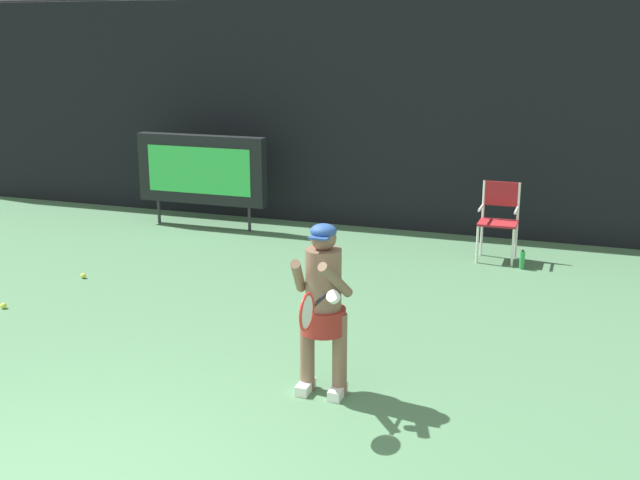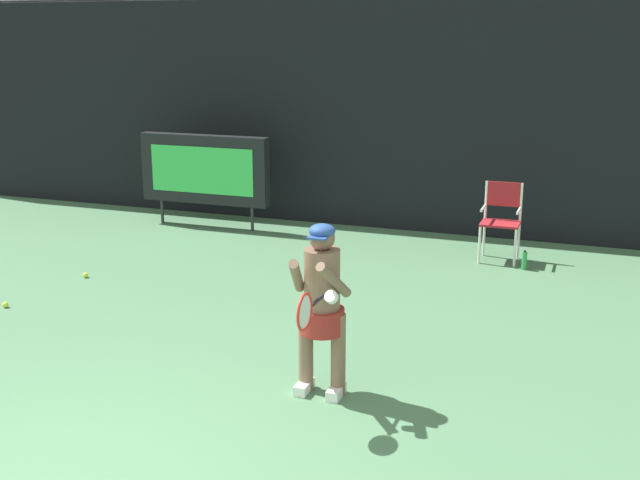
% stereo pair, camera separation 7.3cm
% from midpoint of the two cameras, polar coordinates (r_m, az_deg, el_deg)
% --- Properties ---
extents(backdrop_screen, '(18.00, 0.12, 3.66)m').
position_cam_midpoint_polar(backdrop_screen, '(12.52, 4.32, 9.02)').
color(backdrop_screen, black).
rests_on(backdrop_screen, ground).
extents(scoreboard, '(2.20, 0.21, 1.50)m').
position_cam_midpoint_polar(scoreboard, '(12.76, -8.79, 5.08)').
color(scoreboard, black).
rests_on(scoreboard, ground).
extents(umpire_chair, '(0.52, 0.44, 1.08)m').
position_cam_midpoint_polar(umpire_chair, '(11.10, 12.70, 1.70)').
color(umpire_chair, white).
rests_on(umpire_chair, ground).
extents(water_bottle, '(0.07, 0.07, 0.27)m').
position_cam_midpoint_polar(water_bottle, '(10.84, 14.30, -1.43)').
color(water_bottle, green).
rests_on(water_bottle, ground).
extents(tennis_player, '(0.52, 0.59, 1.53)m').
position_cam_midpoint_polar(tennis_player, '(6.72, -0.09, -4.51)').
color(tennis_player, white).
rests_on(tennis_player, ground).
extents(tennis_racket, '(0.03, 0.60, 0.31)m').
position_cam_midpoint_polar(tennis_racket, '(6.15, -1.22, -5.19)').
color(tennis_racket, black).
extents(tennis_ball_loose, '(0.07, 0.07, 0.07)m').
position_cam_midpoint_polar(tennis_ball_loose, '(9.76, -22.23, -4.45)').
color(tennis_ball_loose, '#CCDB3D').
rests_on(tennis_ball_loose, ground).
extents(tennis_ball_spare, '(0.07, 0.07, 0.07)m').
position_cam_midpoint_polar(tennis_ball_spare, '(10.59, -17.03, -2.50)').
color(tennis_ball_spare, '#CCDB3D').
rests_on(tennis_ball_spare, ground).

